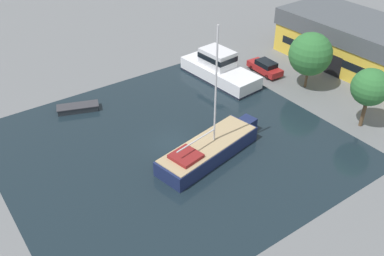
{
  "coord_description": "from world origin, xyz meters",
  "views": [
    {
      "loc": [
        26.86,
        -16.95,
        23.3
      ],
      "look_at": [
        0.0,
        2.21,
        1.0
      ],
      "focal_mm": 40.0,
      "sensor_mm": 36.0,
      "label": 1
    }
  ],
  "objects_px": {
    "warehouse_building": "(359,43)",
    "quay_tree_by_water": "(310,54)",
    "parked_car": "(265,67)",
    "sailboat_moored": "(209,149)",
    "motor_cruiser": "(219,69)",
    "quay_tree_near_building": "(370,87)",
    "small_dinghy": "(78,108)"
  },
  "relations": [
    {
      "from": "quay_tree_near_building",
      "to": "small_dinghy",
      "type": "bearing_deg",
      "value": -131.07
    },
    {
      "from": "parked_car",
      "to": "sailboat_moored",
      "type": "bearing_deg",
      "value": -146.95
    },
    {
      "from": "warehouse_building",
      "to": "small_dinghy",
      "type": "bearing_deg",
      "value": -108.13
    },
    {
      "from": "quay_tree_by_water",
      "to": "parked_car",
      "type": "relative_size",
      "value": 1.36
    },
    {
      "from": "parked_car",
      "to": "sailboat_moored",
      "type": "height_order",
      "value": "sailboat_moored"
    },
    {
      "from": "motor_cruiser",
      "to": "small_dinghy",
      "type": "distance_m",
      "value": 16.57
    },
    {
      "from": "sailboat_moored",
      "to": "motor_cruiser",
      "type": "relative_size",
      "value": 1.15
    },
    {
      "from": "warehouse_building",
      "to": "parked_car",
      "type": "relative_size",
      "value": 4.22
    },
    {
      "from": "warehouse_building",
      "to": "quay_tree_near_building",
      "type": "height_order",
      "value": "quay_tree_near_building"
    },
    {
      "from": "quay_tree_by_water",
      "to": "motor_cruiser",
      "type": "height_order",
      "value": "quay_tree_by_water"
    },
    {
      "from": "warehouse_building",
      "to": "quay_tree_by_water",
      "type": "bearing_deg",
      "value": -89.37
    },
    {
      "from": "quay_tree_near_building",
      "to": "motor_cruiser",
      "type": "relative_size",
      "value": 0.58
    },
    {
      "from": "quay_tree_by_water",
      "to": "parked_car",
      "type": "distance_m",
      "value": 6.26
    },
    {
      "from": "sailboat_moored",
      "to": "motor_cruiser",
      "type": "xyz_separation_m",
      "value": [
        -11.07,
        9.88,
        0.46
      ]
    },
    {
      "from": "warehouse_building",
      "to": "motor_cruiser",
      "type": "height_order",
      "value": "warehouse_building"
    },
    {
      "from": "quay_tree_by_water",
      "to": "sailboat_moored",
      "type": "relative_size",
      "value": 0.54
    },
    {
      "from": "warehouse_building",
      "to": "quay_tree_by_water",
      "type": "xyz_separation_m",
      "value": [
        0.32,
        -9.35,
        1.17
      ]
    },
    {
      "from": "warehouse_building",
      "to": "quay_tree_by_water",
      "type": "height_order",
      "value": "quay_tree_by_water"
    },
    {
      "from": "small_dinghy",
      "to": "parked_car",
      "type": "bearing_deg",
      "value": -82.24
    },
    {
      "from": "warehouse_building",
      "to": "sailboat_moored",
      "type": "xyz_separation_m",
      "value": [
        4.17,
        -26.0,
        -2.05
      ]
    },
    {
      "from": "sailboat_moored",
      "to": "motor_cruiser",
      "type": "bearing_deg",
      "value": 127.44
    },
    {
      "from": "warehouse_building",
      "to": "motor_cruiser",
      "type": "bearing_deg",
      "value": -114.5
    },
    {
      "from": "quay_tree_near_building",
      "to": "motor_cruiser",
      "type": "distance_m",
      "value": 16.91
    },
    {
      "from": "quay_tree_near_building",
      "to": "motor_cruiser",
      "type": "bearing_deg",
      "value": -161.89
    },
    {
      "from": "warehouse_building",
      "to": "quay_tree_near_building",
      "type": "relative_size",
      "value": 3.27
    },
    {
      "from": "warehouse_building",
      "to": "parked_car",
      "type": "bearing_deg",
      "value": -115.76
    },
    {
      "from": "quay_tree_by_water",
      "to": "small_dinghy",
      "type": "distance_m",
      "value": 25.44
    },
    {
      "from": "quay_tree_near_building",
      "to": "parked_car",
      "type": "distance_m",
      "value": 14.21
    },
    {
      "from": "quay_tree_by_water",
      "to": "quay_tree_near_building",
      "type": "bearing_deg",
      "value": -10.52
    },
    {
      "from": "quay_tree_by_water",
      "to": "motor_cruiser",
      "type": "xyz_separation_m",
      "value": [
        -7.22,
        -6.77,
        -2.77
      ]
    },
    {
      "from": "warehouse_building",
      "to": "motor_cruiser",
      "type": "xyz_separation_m",
      "value": [
        -6.89,
        -16.12,
        -1.6
      ]
    },
    {
      "from": "motor_cruiser",
      "to": "small_dinghy",
      "type": "height_order",
      "value": "motor_cruiser"
    }
  ]
}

